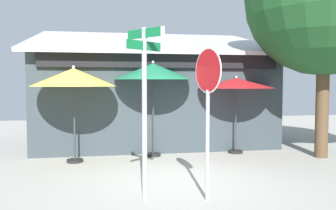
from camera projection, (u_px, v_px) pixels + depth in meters
ground_plane at (175, 180)px, 8.22m from camera, size 28.00×28.00×0.10m
cafe_building at (151, 96)px, 13.41m from camera, size 8.37×5.71×4.36m
street_sign_post at (145, 97)px, 6.47m from camera, size 0.67×0.72×3.16m
stop_sign at (208, 93)px, 6.52m from camera, size 0.26×0.79×2.81m
patio_umbrella_mustard_left at (74, 78)px, 9.72m from camera, size 2.31×2.31×2.64m
patio_umbrella_forest_green_center at (153, 72)px, 10.54m from camera, size 2.28×2.28×2.82m
patio_umbrella_crimson_right at (236, 84)px, 11.03m from camera, size 2.35×2.35×2.39m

